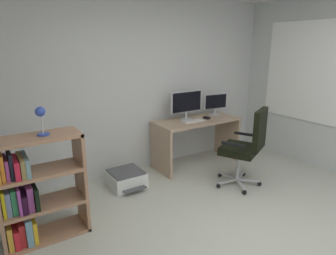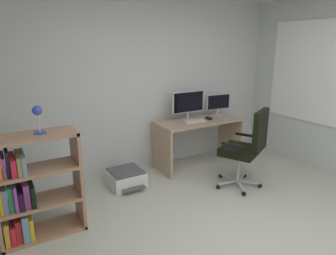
# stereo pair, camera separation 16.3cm
# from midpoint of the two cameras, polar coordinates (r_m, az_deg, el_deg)

# --- Properties ---
(ground_plane) EXTENTS (4.67, 4.83, 0.02)m
(ground_plane) POSITION_cam_midpoint_polar(r_m,az_deg,el_deg) (3.13, 16.15, -22.17)
(ground_plane) COLOR #B7B9A9
(ground_plane) RESTS_ON ground
(wall_back) EXTENTS (4.67, 0.10, 2.56)m
(wall_back) POSITION_cam_midpoint_polar(r_m,az_deg,el_deg) (4.50, -6.91, 7.88)
(wall_back) COLOR silver
(wall_back) RESTS_ON ground
(window_pane) EXTENTS (0.01, 1.36, 1.43)m
(window_pane) POSITION_cam_midpoint_polar(r_m,az_deg,el_deg) (5.14, 24.15, 9.62)
(window_pane) COLOR white
(window_frame) EXTENTS (0.02, 1.44, 1.51)m
(window_frame) POSITION_cam_midpoint_polar(r_m,az_deg,el_deg) (5.13, 24.11, 9.62)
(window_frame) COLOR white
(desk) EXTENTS (1.35, 0.58, 0.74)m
(desk) POSITION_cam_midpoint_polar(r_m,az_deg,el_deg) (4.74, 4.44, -0.85)
(desk) COLOR tan
(desk) RESTS_ON ground
(monitor_main) EXTENTS (0.56, 0.18, 0.44)m
(monitor_main) POSITION_cam_midpoint_polar(r_m,az_deg,el_deg) (4.62, 2.47, 4.71)
(monitor_main) COLOR #B2B5B7
(monitor_main) RESTS_ON desk
(monitor_secondary) EXTENTS (0.43, 0.18, 0.35)m
(monitor_secondary) POSITION_cam_midpoint_polar(r_m,az_deg,el_deg) (4.99, 8.01, 4.70)
(monitor_secondary) COLOR #B2B5B7
(monitor_secondary) RESTS_ON desk
(keyboard) EXTENTS (0.35, 0.15, 0.02)m
(keyboard) POSITION_cam_midpoint_polar(r_m,az_deg,el_deg) (4.55, 3.76, 1.25)
(keyboard) COLOR silver
(keyboard) RESTS_ON desk
(computer_mouse) EXTENTS (0.07, 0.11, 0.03)m
(computer_mouse) POSITION_cam_midpoint_polar(r_m,az_deg,el_deg) (4.73, 6.36, 1.83)
(computer_mouse) COLOR black
(computer_mouse) RESTS_ON desk
(office_chair) EXTENTS (0.65, 0.68, 1.08)m
(office_chair) POSITION_cam_midpoint_polar(r_m,az_deg,el_deg) (4.08, 13.63, -3.06)
(office_chair) COLOR #B7BABC
(office_chair) RESTS_ON ground
(bookshelf) EXTENTS (0.80, 0.36, 1.05)m
(bookshelf) POSITION_cam_midpoint_polar(r_m,az_deg,el_deg) (3.24, -25.83, -11.24)
(bookshelf) COLOR #A47555
(bookshelf) RESTS_ON ground
(desk_lamp) EXTENTS (0.11, 0.11, 0.27)m
(desk_lamp) POSITION_cam_midpoint_polar(r_m,az_deg,el_deg) (3.02, -24.39, 1.89)
(desk_lamp) COLOR #2F49AE
(desk_lamp) RESTS_ON bookshelf
(printer) EXTENTS (0.45, 0.53, 0.22)m
(printer) POSITION_cam_midpoint_polar(r_m,az_deg,el_deg) (4.19, -9.05, -9.54)
(printer) COLOR white
(printer) RESTS_ON ground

